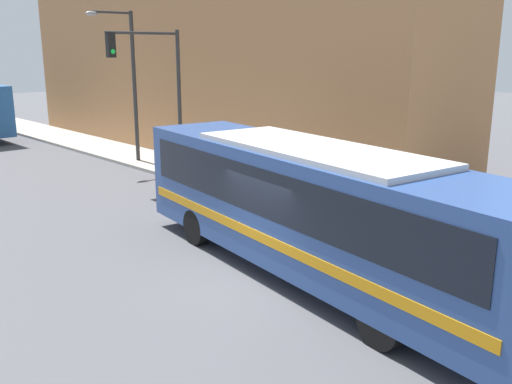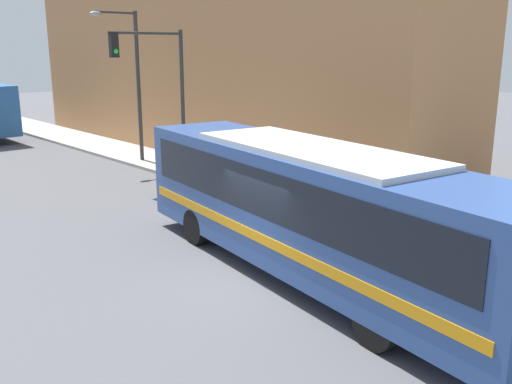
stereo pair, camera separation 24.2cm
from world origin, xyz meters
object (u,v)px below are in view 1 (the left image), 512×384
object	(u,v)px
traffic_light_pole	(157,78)
street_lamp	(128,74)
fire_hydrant	(314,198)
parking_meter	(182,154)
city_bus	(312,203)

from	to	relation	value
traffic_light_pole	street_lamp	distance (m)	3.74
fire_hydrant	parking_meter	size ratio (longest dim) A/B	0.63
parking_meter	city_bus	bearing A→B (deg)	-110.55
street_lamp	city_bus	bearing A→B (deg)	-105.25
fire_hydrant	street_lamp	world-z (taller)	street_lamp
street_lamp	traffic_light_pole	bearing A→B (deg)	-103.33
fire_hydrant	parking_meter	world-z (taller)	parking_meter
fire_hydrant	street_lamp	bearing A→B (deg)	90.23
fire_hydrant	street_lamp	size ratio (longest dim) A/B	0.12
city_bus	traffic_light_pole	bearing A→B (deg)	82.17
city_bus	fire_hydrant	distance (m)	5.53
traffic_light_pole	parking_meter	xyz separation A→B (m)	(0.91, -0.26, -3.14)
traffic_light_pole	street_lamp	size ratio (longest dim) A/B	0.87
traffic_light_pole	parking_meter	bearing A→B (deg)	-16.21
traffic_light_pole	street_lamp	world-z (taller)	street_lamp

